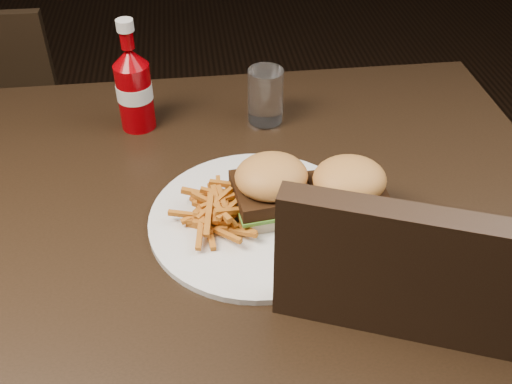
{
  "coord_description": "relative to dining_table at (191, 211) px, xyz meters",
  "views": [
    {
      "loc": [
        0.02,
        -0.72,
        1.35
      ],
      "look_at": [
        0.1,
        -0.05,
        0.8
      ],
      "focal_mm": 42.0,
      "sensor_mm": 36.0,
      "label": 1
    }
  ],
  "objects": [
    {
      "name": "dining_table",
      "position": [
        0.0,
        0.0,
        0.0
      ],
      "size": [
        1.2,
        0.8,
        0.04
      ],
      "primitive_type": "cube",
      "color": "black",
      "rests_on": "ground"
    },
    {
      "name": "fries_pile",
      "position": [
        0.04,
        -0.06,
        0.05
      ],
      "size": [
        0.13,
        0.13,
        0.04
      ],
      "primitive_type": null,
      "rotation": [
        0.0,
        0.0,
        0.37
      ],
      "color": "#AD5919",
      "rests_on": "plate"
    },
    {
      "name": "tumbler",
      "position": [
        0.15,
        0.21,
        0.08
      ],
      "size": [
        0.08,
        0.08,
        0.1
      ],
      "primitive_type": "cylinder",
      "rotation": [
        0.0,
        0.0,
        -0.4
      ],
      "color": "white",
      "rests_on": "dining_table"
    },
    {
      "name": "ketchup_bottle",
      "position": [
        -0.08,
        0.23,
        0.08
      ],
      "size": [
        0.08,
        0.08,
        0.12
      ],
      "primitive_type": "cylinder",
      "rotation": [
        0.0,
        0.0,
        0.36
      ],
      "color": "#850005",
      "rests_on": "dining_table"
    },
    {
      "name": "chair_far",
      "position": [
        -0.48,
        0.74,
        -0.3
      ],
      "size": [
        0.39,
        0.39,
        0.04
      ],
      "primitive_type": "cube",
      "rotation": [
        0.0,
        0.0,
        3.13
      ],
      "color": "black",
      "rests_on": "ground"
    },
    {
      "name": "sandwich_half_a",
      "position": [
        0.12,
        -0.05,
        0.04
      ],
      "size": [
        0.11,
        0.1,
        0.02
      ],
      "primitive_type": "cube",
      "rotation": [
        0.0,
        0.0,
        0.12
      ],
      "color": "beige",
      "rests_on": "plate"
    },
    {
      "name": "plate",
      "position": [
        0.1,
        -0.06,
        0.03
      ],
      "size": [
        0.32,
        0.32,
        0.01
      ],
      "primitive_type": "cylinder",
      "color": "white",
      "rests_on": "dining_table"
    },
    {
      "name": "sandwich_half_b",
      "position": [
        0.23,
        -0.07,
        0.04
      ],
      "size": [
        0.1,
        0.09,
        0.02
      ],
      "primitive_type": "cube",
      "rotation": [
        0.0,
        0.0,
        0.04
      ],
      "color": "beige",
      "rests_on": "plate"
    }
  ]
}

